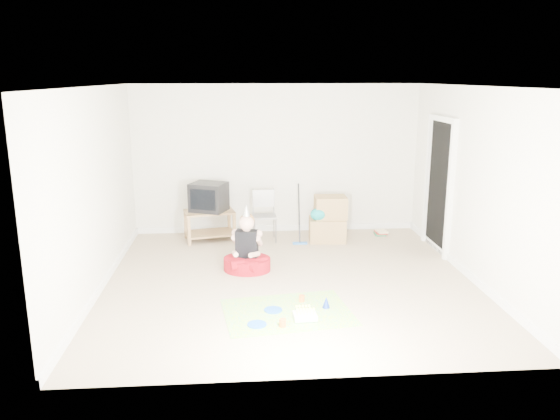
{
  "coord_description": "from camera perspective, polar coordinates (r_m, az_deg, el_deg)",
  "views": [
    {
      "loc": [
        -0.67,
        -6.99,
        2.72
      ],
      "look_at": [
        -0.1,
        0.4,
        0.9
      ],
      "focal_mm": 35.0,
      "sensor_mm": 36.0,
      "label": 1
    }
  ],
  "objects": [
    {
      "name": "birthday_cake",
      "position": [
        6.38,
        2.62,
        -11.08
      ],
      "size": [
        0.27,
        0.22,
        0.13
      ],
      "color": "white",
      "rests_on": "party_mat"
    },
    {
      "name": "tv_stand",
      "position": [
        9.33,
        -7.36,
        -1.35
      ],
      "size": [
        0.91,
        0.67,
        0.51
      ],
      "color": "olive",
      "rests_on": "ground"
    },
    {
      "name": "ground",
      "position": [
        7.53,
        1.0,
        -7.38
      ],
      "size": [
        5.0,
        5.0,
        0.0
      ],
      "primitive_type": "plane",
      "color": "tan",
      "rests_on": "ground"
    },
    {
      "name": "book_pile",
      "position": [
        9.8,
        10.47,
        -2.32
      ],
      "size": [
        0.21,
        0.26,
        0.08
      ],
      "color": "#27774B",
      "rests_on": "ground"
    },
    {
      "name": "orange_cup_far",
      "position": [
        6.2,
        0.27,
        -11.72
      ],
      "size": [
        0.08,
        0.08,
        0.09
      ],
      "primitive_type": "cylinder",
      "rotation": [
        0.0,
        0.0,
        0.06
      ],
      "color": "orange",
      "rests_on": "party_mat"
    },
    {
      "name": "orange_cup_near",
      "position": [
        6.85,
        2.29,
        -9.21
      ],
      "size": [
        0.09,
        0.09,
        0.08
      ],
      "primitive_type": "cylinder",
      "rotation": [
        0.0,
        0.0,
        0.51
      ],
      "color": "orange",
      "rests_on": "party_mat"
    },
    {
      "name": "party_mat",
      "position": [
        6.58,
        0.77,
        -10.61
      ],
      "size": [
        1.62,
        1.27,
        0.01
      ],
      "primitive_type": "cube",
      "rotation": [
        0.0,
        0.0,
        0.14
      ],
      "color": "#FF358B",
      "rests_on": "ground"
    },
    {
      "name": "folding_chair",
      "position": [
        9.2,
        -1.64,
        -0.65
      ],
      "size": [
        0.41,
        0.39,
        0.87
      ],
      "color": "gray",
      "rests_on": "ground"
    },
    {
      "name": "crt_tv",
      "position": [
        9.23,
        -7.45,
        1.36
      ],
      "size": [
        0.69,
        0.64,
        0.48
      ],
      "primitive_type": "cube",
      "rotation": [
        0.0,
        0.0,
        -0.4
      ],
      "color": "black",
      "rests_on": "tv_stand"
    },
    {
      "name": "blue_plate_far",
      "position": [
        6.26,
        -2.43,
        -11.85
      ],
      "size": [
        0.27,
        0.27,
        0.01
      ],
      "primitive_type": "cylinder",
      "rotation": [
        0.0,
        0.0,
        0.28
      ],
      "color": "blue",
      "rests_on": "party_mat"
    },
    {
      "name": "doorway_recess",
      "position": [
        8.94,
        16.33,
        2.3
      ],
      "size": [
        0.02,
        0.9,
        2.05
      ],
      "primitive_type": "cube",
      "color": "black",
      "rests_on": "ground"
    },
    {
      "name": "cardboard_boxes",
      "position": [
        9.24,
        5.05,
        -1.02
      ],
      "size": [
        0.63,
        0.5,
        0.76
      ],
      "color": "#A98552",
      "rests_on": "ground"
    },
    {
      "name": "seated_woman",
      "position": [
        7.86,
        -3.47,
        -4.83
      ],
      "size": [
        0.81,
        0.81,
        0.98
      ],
      "color": "maroon",
      "rests_on": "ground"
    },
    {
      "name": "floor_mop",
      "position": [
        9.05,
        2.11,
        -1.97
      ],
      "size": [
        0.24,
        0.33,
        0.97
      ],
      "color": "blue",
      "rests_on": "ground"
    },
    {
      "name": "blue_plate_near",
      "position": [
        6.61,
        -0.72,
        -10.4
      ],
      "size": [
        0.3,
        0.3,
        0.01
      ],
      "primitive_type": "cylinder",
      "rotation": [
        0.0,
        0.0,
        0.57
      ],
      "color": "blue",
      "rests_on": "party_mat"
    },
    {
      "name": "blue_party_hat",
      "position": [
        6.68,
        4.85,
        -9.58
      ],
      "size": [
        0.11,
        0.11,
        0.14
      ],
      "primitive_type": "cone",
      "rotation": [
        0.0,
        0.0,
        0.22
      ],
      "color": "#1836AB",
      "rests_on": "party_mat"
    }
  ]
}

